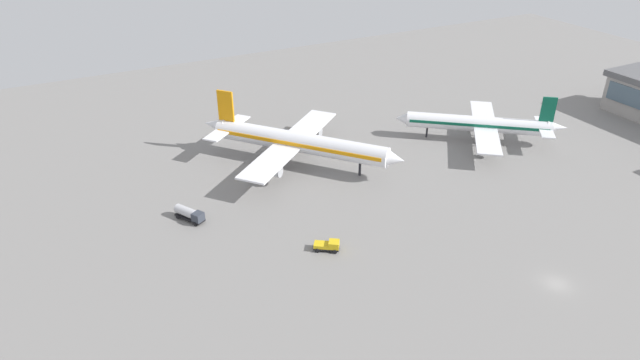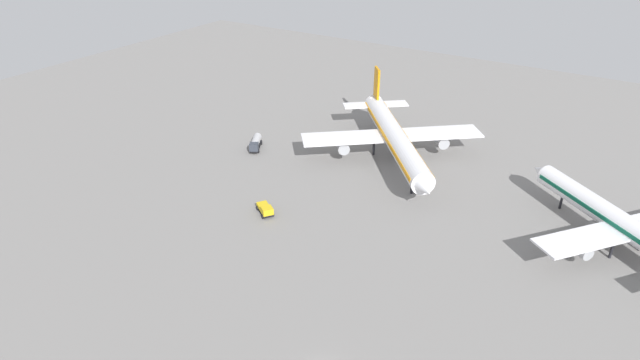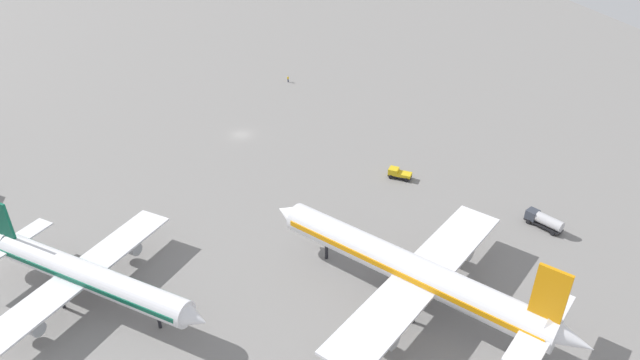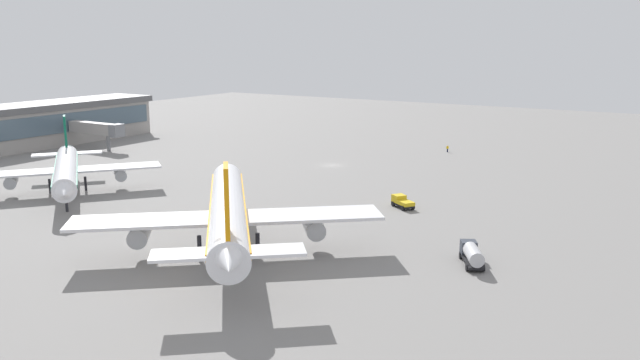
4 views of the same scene
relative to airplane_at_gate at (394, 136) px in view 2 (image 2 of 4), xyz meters
name	(u,v)px [view 2 (image 2 of 4)]	position (x,y,z in m)	size (l,w,h in m)	color
airplane_at_gate	(394,136)	(0.00, 0.00, 0.00)	(40.39, 35.83, 14.83)	white
airplane_taxiing	(620,223)	(-9.77, -44.37, -0.89)	(29.43, 34.05, 12.38)	white
fuel_truck	(256,143)	(-11.56, 28.37, -4.00)	(6.42, 4.75, 2.50)	black
pushback_tractor	(265,209)	(-32.32, 9.75, -4.42)	(4.07, 4.70, 1.90)	black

